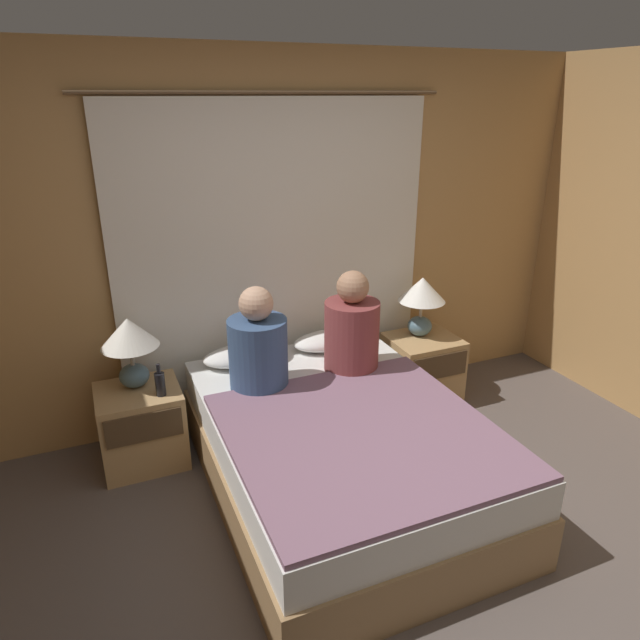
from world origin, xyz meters
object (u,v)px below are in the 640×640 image
person_left_in_bed (258,348)px  beer_bottle_on_left_stand (160,383)px  pillow_right (332,340)px  person_right_in_bed (352,330)px  bed (340,451)px  lamp_left (130,340)px  pillow_left (246,355)px  lamp_right (422,296)px  nightstand_right (422,368)px  nightstand_left (142,426)px

person_left_in_bed → beer_bottle_on_left_stand: person_left_in_bed is taller
pillow_right → person_right_in_bed: (-0.02, -0.35, 0.21)m
bed → lamp_left: size_ratio=4.43×
pillow_left → person_left_in_bed: (-0.02, -0.35, 0.20)m
lamp_right → person_right_in_bed: 0.82m
lamp_left → person_left_in_bed: bearing=-26.4°
pillow_left → beer_bottle_on_left_stand: 0.62m
nightstand_right → beer_bottle_on_left_stand: bearing=-176.7°
nightstand_left → pillow_right: 1.39m
lamp_left → person_left_in_bed: (0.70, -0.35, -0.03)m
lamp_right → beer_bottle_on_left_stand: size_ratio=2.20×
nightstand_right → lamp_left: (-2.07, 0.07, 0.56)m
lamp_right → pillow_left: 1.37m
lamp_right → pillow_left: lamp_right is taller
pillow_right → nightstand_left: bearing=-176.9°
pillow_left → person_left_in_bed: 0.41m
bed → nightstand_right: (1.03, 0.75, -0.01)m
person_right_in_bed → lamp_left: bearing=165.3°
beer_bottle_on_left_stand → nightstand_right: bearing=3.3°
lamp_right → person_left_in_bed: person_left_in_bed is taller
bed → beer_bottle_on_left_stand: bearing=144.9°
nightstand_left → person_left_in_bed: 0.93m
bed → beer_bottle_on_left_stand: size_ratio=9.75×
nightstand_right → beer_bottle_on_left_stand: size_ratio=2.46×
nightstand_right → beer_bottle_on_left_stand: beer_bottle_on_left_stand is taller
pillow_left → person_right_in_bed: bearing=-30.2°
nightstand_right → person_left_in_bed: 1.50m
nightstand_right → person_left_in_bed: (-1.37, -0.28, 0.54)m
person_left_in_bed → person_right_in_bed: 0.63m
nightstand_left → person_right_in_bed: (1.33, -0.28, 0.55)m
nightstand_left → lamp_left: lamp_left is taller
beer_bottle_on_left_stand → bed: bearing=-35.1°
nightstand_right → pillow_right: 0.80m
lamp_right → person_left_in_bed: size_ratio=0.70×
bed → lamp_right: size_ratio=4.43×
bed → person_right_in_bed: 0.77m
person_left_in_bed → lamp_left: bearing=153.6°
person_right_in_bed → nightstand_right: bearing=20.6°
nightstand_left → lamp_right: lamp_right is taller
pillow_left → person_left_in_bed: person_left_in_bed is taller
nightstand_left → nightstand_right: same height
nightstand_left → pillow_right: size_ratio=0.88×
person_right_in_bed → bed: bearing=-121.9°
pillow_right → person_right_in_bed: size_ratio=0.86×
nightstand_right → person_right_in_bed: 0.96m
nightstand_right → lamp_right: lamp_right is taller
lamp_left → beer_bottle_on_left_stand: lamp_left is taller
lamp_right → pillow_right: (-0.72, 0.01, -0.23)m
bed → pillow_left: 0.94m
lamp_right → beer_bottle_on_left_stand: 1.96m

